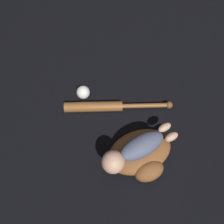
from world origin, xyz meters
TOP-DOWN VIEW (x-y plane):
  - ground_plane at (0.00, 0.00)m, footprint 6.00×6.00m
  - baseball_glove at (0.03, 0.04)m, footprint 0.36×0.30m
  - baby_figure at (0.06, 0.01)m, footprint 0.38×0.15m
  - baseball_bat at (-0.00, -0.28)m, footprint 0.49×0.38m
  - baseball at (0.04, -0.42)m, footprint 0.07×0.07m

SIDE VIEW (x-z plane):
  - ground_plane at x=0.00m, z-range 0.00..0.00m
  - baseball_bat at x=0.00m, z-range 0.00..0.05m
  - baseball at x=0.04m, z-range 0.00..0.07m
  - baseball_glove at x=0.03m, z-range 0.00..0.09m
  - baby_figure at x=0.06m, z-range 0.08..0.18m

